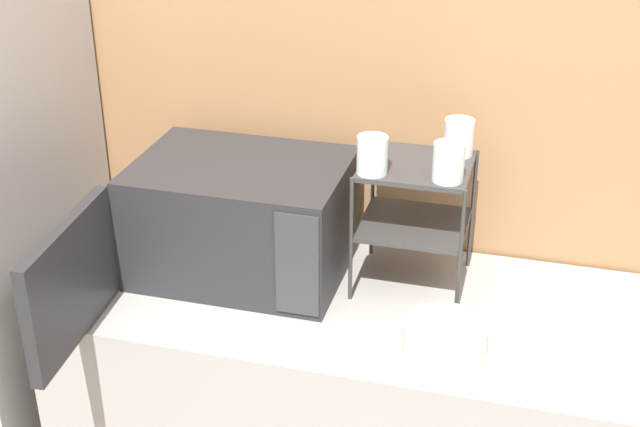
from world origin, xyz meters
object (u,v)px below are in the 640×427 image
(glass_back_right, at_px, (459,137))
(glass_front_right, at_px, (449,162))
(glass_front_left, at_px, (372,155))
(microwave, at_px, (234,221))
(dish_rack, at_px, (415,198))
(bowl, at_px, (445,338))

(glass_back_right, height_order, glass_front_right, same)
(glass_front_left, relative_size, glass_back_right, 1.00)
(glass_front_left, distance_m, glass_back_right, 0.24)
(microwave, distance_m, glass_front_right, 0.58)
(microwave, relative_size, dish_rack, 2.43)
(dish_rack, xyz_separation_m, glass_front_left, (-0.09, -0.08, 0.14))
(glass_front_right, distance_m, bowl, 0.40)
(microwave, distance_m, glass_front_left, 0.42)
(dish_rack, bearing_deg, glass_front_right, -42.26)
(glass_front_left, distance_m, glass_front_right, 0.18)
(microwave, xyz_separation_m, glass_front_left, (0.36, -0.01, 0.23))
(glass_back_right, distance_m, glass_front_right, 0.16)
(glass_back_right, xyz_separation_m, glass_front_right, (-0.00, -0.16, 0.00))
(microwave, bearing_deg, glass_front_right, -0.39)
(glass_front_left, relative_size, bowl, 0.47)
(glass_front_left, height_order, glass_back_right, same)
(glass_back_right, distance_m, bowl, 0.50)
(glass_front_right, xyz_separation_m, bowl, (0.04, -0.20, -0.34))
(dish_rack, xyz_separation_m, glass_front_right, (0.08, -0.08, 0.14))
(microwave, xyz_separation_m, glass_back_right, (0.54, 0.16, 0.23))
(microwave, height_order, dish_rack, dish_rack)
(glass_front_right, bearing_deg, glass_back_right, 88.93)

